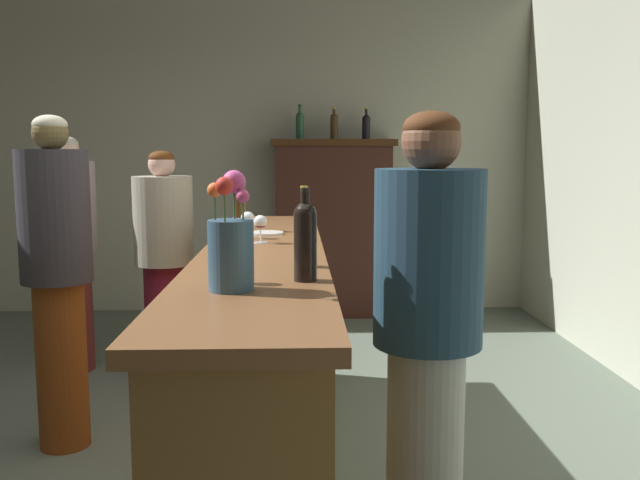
% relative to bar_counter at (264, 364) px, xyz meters
% --- Properties ---
extents(wall_back, '(5.69, 0.12, 2.96)m').
position_rel_bar_counter_xyz_m(wall_back, '(-0.44, 3.47, 0.93)').
color(wall_back, '#B9B7A1').
rests_on(wall_back, ground).
extents(bar_counter, '(0.54, 3.13, 1.08)m').
position_rel_bar_counter_xyz_m(bar_counter, '(0.00, 0.00, 0.00)').
color(bar_counter, brown).
rests_on(bar_counter, ground).
extents(display_cabinet, '(1.13, 0.41, 1.63)m').
position_rel_bar_counter_xyz_m(display_cabinet, '(0.49, 3.17, 0.30)').
color(display_cabinet, '#3B1D15').
rests_on(display_cabinet, ground).
extents(wine_bottle_rose, '(0.08, 0.08, 0.31)m').
position_rel_bar_counter_xyz_m(wine_bottle_rose, '(0.18, -0.77, 0.68)').
color(wine_bottle_rose, black).
rests_on(wine_bottle_rose, bar_counter).
extents(wine_bottle_syrah, '(0.07, 0.07, 0.33)m').
position_rel_bar_counter_xyz_m(wine_bottle_syrah, '(-0.16, 0.72, 0.68)').
color(wine_bottle_syrah, '#472C14').
rests_on(wine_bottle_syrah, bar_counter).
extents(wine_bottle_chardonnay, '(0.06, 0.06, 0.31)m').
position_rel_bar_counter_xyz_m(wine_bottle_chardonnay, '(0.18, -0.48, 0.67)').
color(wine_bottle_chardonnay, '#153221').
rests_on(wine_bottle_chardonnay, bar_counter).
extents(wine_glass_front, '(0.06, 0.06, 0.17)m').
position_rel_bar_counter_xyz_m(wine_glass_front, '(-0.09, -0.79, 0.65)').
color(wine_glass_front, white).
rests_on(wine_glass_front, bar_counter).
extents(wine_glass_mid, '(0.07, 0.07, 0.13)m').
position_rel_bar_counter_xyz_m(wine_glass_mid, '(-0.02, 0.19, 0.63)').
color(wine_glass_mid, white).
rests_on(wine_glass_mid, bar_counter).
extents(wine_glass_rear, '(0.07, 0.07, 0.13)m').
position_rel_bar_counter_xyz_m(wine_glass_rear, '(-0.09, 0.38, 0.63)').
color(wine_glass_rear, white).
rests_on(wine_glass_rear, bar_counter).
extents(flower_arrangement, '(0.14, 0.16, 0.38)m').
position_rel_bar_counter_xyz_m(flower_arrangement, '(-0.05, -0.92, 0.68)').
color(flower_arrangement, '#365973').
rests_on(flower_arrangement, bar_counter).
extents(cheese_plate, '(0.19, 0.19, 0.01)m').
position_rel_bar_counter_xyz_m(cheese_plate, '(-0.01, 0.54, 0.54)').
color(cheese_plate, white).
rests_on(cheese_plate, bar_counter).
extents(display_bottle_left, '(0.07, 0.07, 0.31)m').
position_rel_bar_counter_xyz_m(display_bottle_left, '(0.19, 3.17, 1.22)').
color(display_bottle_left, '#224D34').
rests_on(display_bottle_left, display_cabinet).
extents(display_bottle_midleft, '(0.07, 0.07, 0.29)m').
position_rel_bar_counter_xyz_m(display_bottle_midleft, '(0.50, 3.17, 1.21)').
color(display_bottle_midleft, '#483119').
rests_on(display_bottle_midleft, display_cabinet).
extents(display_bottle_center, '(0.07, 0.07, 0.29)m').
position_rel_bar_counter_xyz_m(display_bottle_center, '(0.79, 3.17, 1.20)').
color(display_bottle_center, black).
rests_on(display_bottle_center, display_cabinet).
extents(patron_redhead, '(0.37, 0.37, 1.62)m').
position_rel_bar_counter_xyz_m(patron_redhead, '(-1.40, 1.62, 0.34)').
color(patron_redhead, maroon).
rests_on(patron_redhead, ground).
extents(patron_tall, '(0.39, 0.39, 1.52)m').
position_rel_bar_counter_xyz_m(patron_tall, '(-0.72, 1.41, 0.28)').
color(patron_tall, maroon).
rests_on(patron_tall, ground).
extents(patron_near_entrance, '(0.35, 0.35, 1.69)m').
position_rel_bar_counter_xyz_m(patron_near_entrance, '(-1.05, 0.37, 0.38)').
color(patron_near_entrance, brown).
rests_on(patron_near_entrance, ground).
extents(bartender, '(0.38, 0.38, 1.65)m').
position_rel_bar_counter_xyz_m(bartender, '(0.61, -0.71, 0.36)').
color(bartender, gray).
rests_on(bartender, ground).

